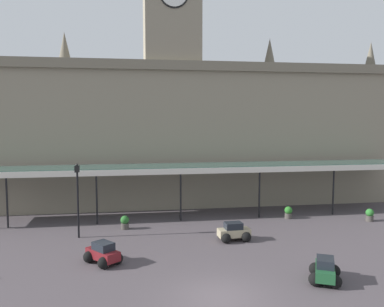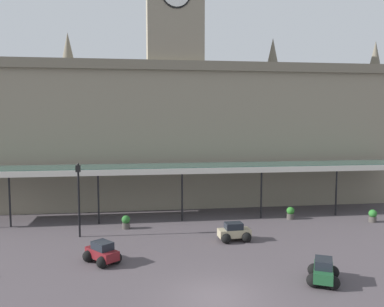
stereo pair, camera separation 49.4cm
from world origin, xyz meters
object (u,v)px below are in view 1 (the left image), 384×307
object	(u,v)px
planter_forecourt_centre	(125,222)
planter_by_canopy	(370,215)
car_green_sedan	(325,271)
victorian_lamppost	(78,192)
car_maroon_sedan	(103,254)
car_beige_sedan	(234,233)
planter_near_kerb	(288,212)

from	to	relation	value
planter_forecourt_centre	planter_by_canopy	xyz separation A→B (m)	(18.50, -0.74, 0.00)
car_green_sedan	planter_forecourt_centre	xyz separation A→B (m)	(-9.65, 10.71, -0.01)
victorian_lamppost	planter_forecourt_centre	distance (m)	4.25
victorian_lamppost	planter_by_canopy	size ratio (longest dim) A/B	5.14
planter_by_canopy	car_maroon_sedan	bearing A→B (deg)	-163.38
car_maroon_sedan	car_beige_sedan	xyz separation A→B (m)	(8.08, 2.81, 0.00)
car_beige_sedan	victorian_lamppost	world-z (taller)	victorian_lamppost
planter_near_kerb	car_beige_sedan	bearing A→B (deg)	-140.11
planter_by_canopy	planter_forecourt_centre	bearing A→B (deg)	177.71
car_maroon_sedan	car_green_sedan	xyz separation A→B (m)	(10.75, -4.12, 0.00)
car_maroon_sedan	victorian_lamppost	distance (m)	5.95
planter_by_canopy	car_green_sedan	bearing A→B (deg)	-131.60
car_beige_sedan	victorian_lamppost	bearing A→B (deg)	167.49
victorian_lamppost	planter_forecourt_centre	world-z (taller)	victorian_lamppost
planter_by_canopy	victorian_lamppost	bearing A→B (deg)	-177.80
car_maroon_sedan	car_beige_sedan	distance (m)	8.55
victorian_lamppost	car_maroon_sedan	bearing A→B (deg)	-69.38
car_beige_sedan	planter_by_canopy	xyz separation A→B (m)	(11.52, 3.04, -0.01)
car_maroon_sedan	planter_forecourt_centre	bearing A→B (deg)	80.51
car_beige_sedan	planter_by_canopy	world-z (taller)	car_beige_sedan
car_maroon_sedan	planter_near_kerb	world-z (taller)	car_maroon_sedan
victorian_lamppost	planter_by_canopy	bearing A→B (deg)	2.20
car_green_sedan	planter_forecourt_centre	world-z (taller)	car_green_sedan
car_maroon_sedan	planter_by_canopy	distance (m)	20.45
victorian_lamppost	planter_by_canopy	distance (m)	21.66
planter_by_canopy	car_beige_sedan	bearing A→B (deg)	-165.23
car_green_sedan	planter_near_kerb	size ratio (longest dim) A/B	2.33
car_beige_sedan	planter_near_kerb	world-z (taller)	car_beige_sedan
car_maroon_sedan	victorian_lamppost	world-z (taller)	victorian_lamppost
car_green_sedan	planter_near_kerb	world-z (taller)	car_green_sedan
car_green_sedan	planter_forecourt_centre	size ratio (longest dim) A/B	2.33
victorian_lamppost	planter_forecourt_centre	bearing A→B (deg)	27.60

